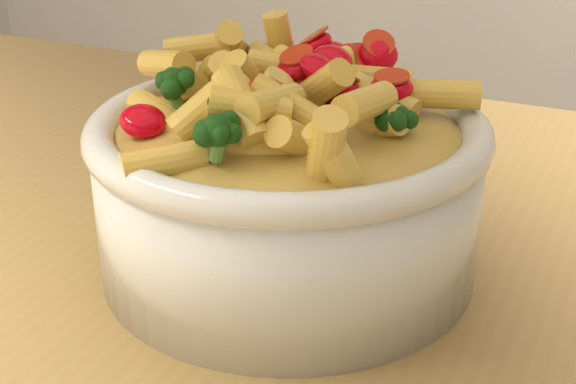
% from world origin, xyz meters
% --- Properties ---
extents(table, '(1.20, 0.80, 0.90)m').
position_xyz_m(table, '(0.00, 0.00, 0.80)').
color(table, '#A37E46').
rests_on(table, ground).
extents(serving_bowl, '(0.23, 0.23, 0.10)m').
position_xyz_m(serving_bowl, '(0.11, 0.03, 0.95)').
color(serving_bowl, silver).
rests_on(serving_bowl, table).
extents(pasta_salad, '(0.18, 0.18, 0.04)m').
position_xyz_m(pasta_salad, '(0.11, 0.03, 1.01)').
color(pasta_salad, '#FFD450').
rests_on(pasta_salad, serving_bowl).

